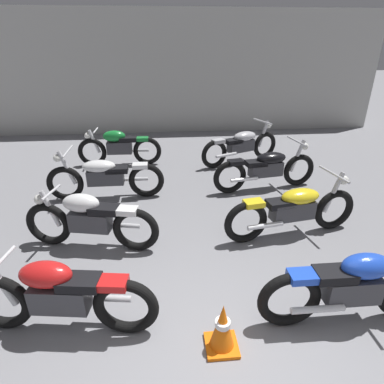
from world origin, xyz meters
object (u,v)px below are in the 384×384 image
Objects in this scene: traffic_cone at (222,328)px; motorcycle_left_row_3 at (119,147)px; motorcycle_left_row_2 at (105,176)px; motorcycle_right_row_2 at (266,168)px; motorcycle_left_row_0 at (59,295)px; motorcycle_left_row_1 at (90,219)px; motorcycle_right_row_1 at (293,209)px; motorcycle_right_row_0 at (353,287)px; motorcycle_right_row_3 at (241,145)px.

motorcycle_left_row_3 is at bearing 106.07° from traffic_cone.
motorcycle_left_row_2 and motorcycle_right_row_2 have the same top height.
motorcycle_left_row_0 is 1.50m from motorcycle_left_row_1.
motorcycle_left_row_0 reaches higher than traffic_cone.
motorcycle_left_row_2 reaches higher than traffic_cone.
motorcycle_right_row_1 is (2.99, 0.04, -0.01)m from motorcycle_left_row_1.
motorcycle_left_row_3 is at bearing 119.82° from motorcycle_right_row_0.
motorcycle_right_row_3 is at bearing 29.62° from motorcycle_left_row_2.
motorcycle_left_row_0 is 0.96× the size of motorcycle_right_row_3.
motorcycle_right_row_2 reaches higher than traffic_cone.
motorcycle_right_row_1 is at bearing -93.64° from motorcycle_right_row_2.
motorcycle_left_row_2 reaches higher than motorcycle_left_row_3.
motorcycle_right_row_1 is (3.02, -1.58, 0.00)m from motorcycle_left_row_2.
motorcycle_left_row_1 is 0.99× the size of motorcycle_left_row_3.
motorcycle_left_row_0 is at bearing -133.81° from motorcycle_right_row_2.
motorcycle_left_row_2 is at bearing 114.54° from traffic_cone.
motorcycle_right_row_0 is at bearing 8.79° from traffic_cone.
motorcycle_right_row_2 is 3.94m from traffic_cone.
motorcycle_right_row_1 is at bearing -89.53° from motorcycle_right_row_3.
motorcycle_left_row_2 reaches higher than motorcycle_right_row_0.
motorcycle_right_row_0 is at bearing -90.99° from motorcycle_right_row_1.
motorcycle_left_row_3 is 5.87m from motorcycle_right_row_0.
motorcycle_right_row_1 is at bearing -27.63° from motorcycle_left_row_2.
motorcycle_right_row_2 is at bearing -28.90° from motorcycle_left_row_3.
motorcycle_right_row_2 is (3.06, -1.69, -0.01)m from motorcycle_left_row_3.
motorcycle_right_row_2 is at bearing 2.31° from motorcycle_left_row_2.
motorcycle_left_row_1 is at bearing -89.06° from motorcycle_left_row_2.
motorcycle_right_row_1 is 1.71m from motorcycle_right_row_2.
motorcycle_right_row_3 is at bearing 58.28° from motorcycle_left_row_0.
motorcycle_right_row_1 reaches higher than motorcycle_left_row_0.
motorcycle_right_row_3 is at bearing 90.47° from motorcycle_right_row_1.
traffic_cone is (1.60, -3.50, -0.19)m from motorcycle_left_row_2.
motorcycle_right_row_2 is (0.11, 1.71, 0.00)m from motorcycle_right_row_1.
motorcycle_left_row_1 and motorcycle_left_row_3 have the same top height.
motorcycle_right_row_3 is at bearing 74.99° from traffic_cone.
motorcycle_right_row_0 is 0.91× the size of motorcycle_right_row_1.
motorcycle_right_row_2 is (3.10, 1.75, -0.01)m from motorcycle_left_row_1.
motorcycle_left_row_2 and motorcycle_right_row_1 have the same top height.
motorcycle_left_row_2 is at bearing -92.10° from motorcycle_left_row_3.
motorcycle_left_row_3 is at bearing 89.34° from motorcycle_left_row_0.
motorcycle_left_row_0 is 4.50m from motorcycle_right_row_2.
motorcycle_right_row_2 is (0.14, 3.41, -0.01)m from motorcycle_right_row_0.
traffic_cone is (1.53, -5.31, -0.20)m from motorcycle_left_row_3.
motorcycle_left_row_1 is 3.61× the size of traffic_cone.
motorcycle_right_row_1 and motorcycle_right_row_2 have the same top height.
motorcycle_right_row_1 is at bearing 0.77° from motorcycle_left_row_1.
motorcycle_left_row_1 is 3.40m from motorcycle_right_row_0.
motorcycle_left_row_2 is at bearing 90.18° from motorcycle_left_row_0.
motorcycle_left_row_0 is 5.67m from motorcycle_right_row_3.
motorcycle_left_row_1 is 4.45m from motorcycle_right_row_3.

